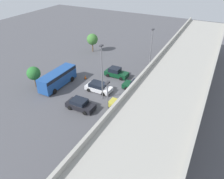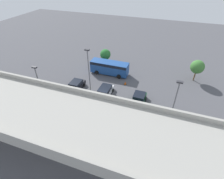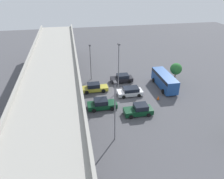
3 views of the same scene
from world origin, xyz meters
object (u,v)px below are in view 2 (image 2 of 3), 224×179
Objects in this scene: parked_car_2 at (105,91)px; lamp_post_mid_lot at (173,106)px; parked_car_0 at (139,100)px; traffic_cone at (125,83)px; lamp_post_near_aisle at (39,84)px; tree_front_centre at (105,54)px; parked_car_1 at (111,118)px; shuttle_bus at (109,67)px; parked_car_3 at (73,111)px; lamp_post_by_overpass at (89,72)px; tree_front_left at (197,67)px; parked_car_4 at (76,86)px.

parked_car_2 is 12.81m from lamp_post_mid_lot.
parked_car_0 is 6.27× the size of traffic_cone.
tree_front_centre is (-3.98, -16.38, -1.69)m from lamp_post_near_aisle.
lamp_post_mid_lot is at bearing -86.27° from parked_car_1.
parked_car_2 is at bearing 103.74° from shuttle_bus.
parked_car_1 is 1.05× the size of parked_car_2.
shuttle_bus is 2.05× the size of tree_front_centre.
lamp_post_by_overpass is (-0.91, -4.29, 4.46)m from parked_car_3.
parked_car_0 is 1.03× the size of tree_front_left.
lamp_post_near_aisle is 10.36× the size of traffic_cone.
parked_car_2 is 6.65m from parked_car_3.
parked_car_0 is 13.84m from tree_front_left.
parked_car_4 is at bearing -16.48° from lamp_post_mid_lot.
shuttle_bus is at bearing -90.16° from lamp_post_by_overpass.
lamp_post_near_aisle is (6.11, 13.17, 2.71)m from shuttle_bus.
tree_front_left is at bearing -143.84° from lamp_post_by_overpass.
traffic_cone is (-4.23, 2.79, -1.26)m from shuttle_bus.
parked_car_4 is at bearing 80.72° from tree_front_centre.
shuttle_bus is 1.07× the size of lamp_post_near_aisle.
parked_car_0 is at bearing 136.42° from shuttle_bus.
parked_car_1 reaches higher than parked_car_3.
lamp_post_near_aisle reaches higher than tree_front_left.
shuttle_bus is (7.78, -7.40, 0.82)m from parked_car_0.
lamp_post_mid_lot reaches higher than tree_front_left.
parked_car_3 is at bearing 179.83° from lamp_post_near_aisle.
lamp_post_mid_lot is 13.47m from traffic_cone.
parked_car_1 is 10.37m from parked_car_4.
parked_car_1 is at bearing 54.13° from tree_front_left.
tree_front_left is (-11.46, -15.85, 2.24)m from parked_car_1.
lamp_post_by_overpass reaches higher than tree_front_centre.
tree_front_left is (-16.48, -12.05, -2.21)m from lamp_post_by_overpass.
parked_car_2 is 1.05× the size of tree_front_left.
lamp_post_by_overpass is at bearing 52.79° from parked_car_1.
shuttle_bus is at bearing -166.26° from parked_car_2.
parked_car_0 is at bearing -169.15° from lamp_post_by_overpass.
parked_car_0 is at bearing -27.71° from parked_car_1.
parked_car_0 is 0.98× the size of parked_car_2.
parked_car_2 is 10.55m from lamp_post_near_aisle.
parked_car_3 is at bearing 26.34° from parked_car_4.
parked_car_2 reaches higher than traffic_cone.
parked_car_2 is (3.25, -5.60, -0.02)m from parked_car_1.
shuttle_bus is (-0.93, -13.19, 0.87)m from parked_car_3.
lamp_post_near_aisle reaches higher than traffic_cone.
shuttle_bus is 17.94m from lamp_post_mid_lot.
parked_car_1 reaches higher than traffic_cone.
shuttle_bus is 5.22m from traffic_cone.
tree_front_centre is at bearing -0.16° from tree_front_left.
parked_car_4 is 10.80m from tree_front_centre.
lamp_post_mid_lot is at bearing 136.22° from shuttle_bus.
parked_car_1 is 8.80m from lamp_post_mid_lot.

